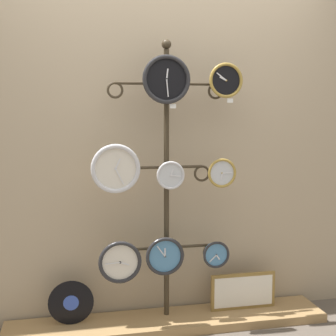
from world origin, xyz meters
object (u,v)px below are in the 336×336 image
clock_top_right (226,80)px  clock_bottom_right (216,255)px  picture_frame (243,291)px  clock_top_center (166,79)px  display_stand (166,240)px  clock_bottom_left (120,262)px  vinyl_record (71,303)px  clock_bottom_center (165,256)px  clock_middle_right (222,173)px  clock_middle_center (170,175)px  clock_middle_left (116,169)px

clock_top_right → clock_bottom_right: clock_top_right is taller
picture_frame → clock_top_center: bearing=-170.5°
display_stand → clock_bottom_left: bearing=-162.6°
clock_top_right → vinyl_record: (-1.03, 0.07, -1.46)m
clock_top_right → clock_bottom_center: 1.24m
display_stand → vinyl_record: display_stand is taller
clock_top_center → clock_bottom_center: clock_top_center is taller
clock_top_center → clock_middle_right: 0.73m
clock_bottom_right → clock_middle_center: bearing=-178.6°
clock_middle_center → display_stand: bearing=94.2°
clock_bottom_right → vinyl_record: 1.02m
clock_middle_center → clock_bottom_center: bearing=172.1°
clock_top_center → clock_middle_left: (-0.33, 0.00, -0.56)m
clock_bottom_right → clock_top_center: bearing=-174.6°
clock_bottom_left → clock_bottom_right: (0.66, 0.02, 0.00)m
picture_frame → clock_top_right: bearing=-158.0°
clock_top_center → clock_bottom_center: 1.16m
clock_middle_left → clock_bottom_center: (0.32, 0.03, -0.60)m
vinyl_record → picture_frame: bearing=0.1°
clock_top_right → display_stand: bearing=166.0°
clock_middle_center → clock_bottom_right: 0.64m
clock_bottom_left → vinyl_record: size_ratio=0.95×
clock_middle_center → clock_middle_right: (0.36, 0.02, 0.00)m
clock_middle_left → clock_bottom_left: bearing=30.0°
clock_top_right → clock_bottom_right: size_ratio=1.23×
clock_top_center → vinyl_record: (-0.63, 0.09, -1.46)m
clock_bottom_right → vinyl_record: bearing=176.4°
clock_middle_center → vinyl_record: size_ratio=0.63×
display_stand → clock_middle_left: bearing=-161.7°
clock_middle_right → clock_bottom_left: bearing=-177.3°
clock_middle_center → clock_middle_right: size_ratio=0.94×
picture_frame → clock_bottom_right: bearing=-164.3°
clock_top_center → vinyl_record: bearing=171.4°
clock_middle_right → picture_frame: clock_middle_right is taller
clock_top_right → clock_bottom_left: size_ratio=0.81×
clock_bottom_left → picture_frame: bearing=5.2°
clock_top_center → clock_middle_right: clock_top_center is taller
clock_top_right → clock_bottom_right: 1.18m
clock_middle_right → clock_bottom_right: bearing=-158.1°
picture_frame → clock_bottom_left: bearing=-174.8°
clock_top_right → clock_middle_right: clock_top_right is taller
clock_top_right → clock_bottom_right: (-0.05, 0.01, -1.18)m
clock_bottom_left → display_stand: bearing=17.4°
clock_bottom_left → clock_bottom_right: bearing=1.5°
clock_top_right → clock_bottom_left: (-0.71, -0.01, -1.18)m
clock_bottom_center → clock_middle_left: bearing=-175.1°
clock_bottom_left → clock_middle_right: bearing=2.7°
clock_bottom_left → vinyl_record: (-0.32, 0.08, -0.28)m
clock_middle_left → clock_bottom_right: size_ratio=1.68×
clock_middle_center → picture_frame: (0.55, 0.07, -0.86)m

